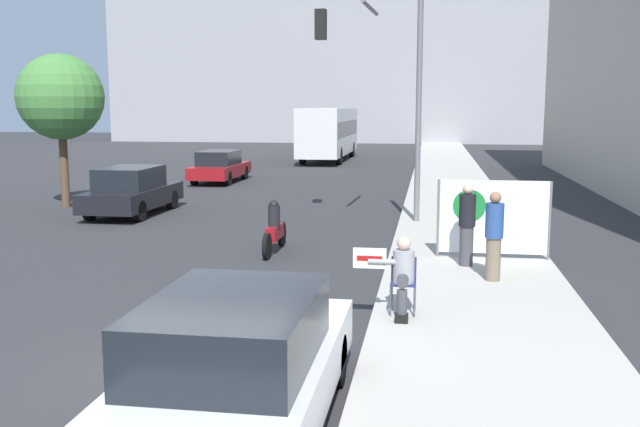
{
  "coord_description": "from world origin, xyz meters",
  "views": [
    {
      "loc": [
        3.02,
        -8.16,
        3.43
      ],
      "look_at": [
        0.88,
        5.46,
        1.35
      ],
      "focal_mm": 40.0,
      "sensor_mm": 36.0,
      "label": 1
    }
  ],
  "objects_px": {
    "jogger_on_sidewalk": "(494,236)",
    "protest_banner": "(493,217)",
    "traffic_light_pole": "(383,72)",
    "car_on_road_nearest": "(132,191)",
    "parked_car_curbside": "(237,366)",
    "seated_protester": "(402,273)",
    "street_tree_near_curb": "(60,97)",
    "pedestrian_behind": "(467,224)",
    "city_bus_on_road": "(329,131)",
    "motorcycle_on_road": "(274,230)",
    "car_on_road_midblock": "(220,166)"
  },
  "relations": [
    {
      "from": "jogger_on_sidewalk",
      "to": "car_on_road_nearest",
      "type": "xyz_separation_m",
      "value": [
        -10.58,
        7.82,
        -0.27
      ]
    },
    {
      "from": "protest_banner",
      "to": "car_on_road_midblock",
      "type": "relative_size",
      "value": 0.53
    },
    {
      "from": "parked_car_curbside",
      "to": "protest_banner",
      "type": "bearing_deg",
      "value": 69.22
    },
    {
      "from": "pedestrian_behind",
      "to": "street_tree_near_curb",
      "type": "distance_m",
      "value": 15.55
    },
    {
      "from": "protest_banner",
      "to": "street_tree_near_curb",
      "type": "height_order",
      "value": "street_tree_near_curb"
    },
    {
      "from": "city_bus_on_road",
      "to": "parked_car_curbside",
      "type": "bearing_deg",
      "value": -83.25
    },
    {
      "from": "traffic_light_pole",
      "to": "motorcycle_on_road",
      "type": "xyz_separation_m",
      "value": [
        -2.23,
        -4.21,
        -3.83
      ]
    },
    {
      "from": "street_tree_near_curb",
      "to": "car_on_road_midblock",
      "type": "bearing_deg",
      "value": 71.37
    },
    {
      "from": "jogger_on_sidewalk",
      "to": "street_tree_near_curb",
      "type": "bearing_deg",
      "value": -48.7
    },
    {
      "from": "traffic_light_pole",
      "to": "parked_car_curbside",
      "type": "height_order",
      "value": "traffic_light_pole"
    },
    {
      "from": "pedestrian_behind",
      "to": "traffic_light_pole",
      "type": "xyz_separation_m",
      "value": [
        -2.14,
        5.7,
        3.33
      ]
    },
    {
      "from": "car_on_road_nearest",
      "to": "street_tree_near_curb",
      "type": "xyz_separation_m",
      "value": [
        -2.98,
        1.3,
        2.96
      ]
    },
    {
      "from": "city_bus_on_road",
      "to": "traffic_light_pole",
      "type": "bearing_deg",
      "value": -78.32
    },
    {
      "from": "car_on_road_midblock",
      "to": "street_tree_near_curb",
      "type": "height_order",
      "value": "street_tree_near_curb"
    },
    {
      "from": "protest_banner",
      "to": "traffic_light_pole",
      "type": "relative_size",
      "value": 0.38
    },
    {
      "from": "traffic_light_pole",
      "to": "pedestrian_behind",
      "type": "bearing_deg",
      "value": -69.45
    },
    {
      "from": "car_on_road_nearest",
      "to": "car_on_road_midblock",
      "type": "xyz_separation_m",
      "value": [
        -0.09,
        9.87,
        -0.04
      ]
    },
    {
      "from": "city_bus_on_road",
      "to": "jogger_on_sidewalk",
      "type": "bearing_deg",
      "value": -76.33
    },
    {
      "from": "parked_car_curbside",
      "to": "traffic_light_pole",
      "type": "bearing_deg",
      "value": 87.6
    },
    {
      "from": "jogger_on_sidewalk",
      "to": "car_on_road_midblock",
      "type": "height_order",
      "value": "jogger_on_sidewalk"
    },
    {
      "from": "parked_car_curbside",
      "to": "car_on_road_midblock",
      "type": "distance_m",
      "value": 25.42
    },
    {
      "from": "seated_protester",
      "to": "pedestrian_behind",
      "type": "height_order",
      "value": "pedestrian_behind"
    },
    {
      "from": "parked_car_curbside",
      "to": "car_on_road_nearest",
      "type": "relative_size",
      "value": 1.06
    },
    {
      "from": "pedestrian_behind",
      "to": "motorcycle_on_road",
      "type": "height_order",
      "value": "pedestrian_behind"
    },
    {
      "from": "traffic_light_pole",
      "to": "city_bus_on_road",
      "type": "distance_m",
      "value": 25.17
    },
    {
      "from": "traffic_light_pole",
      "to": "seated_protester",
      "type": "bearing_deg",
      "value": -84.13
    },
    {
      "from": "traffic_light_pole",
      "to": "car_on_road_nearest",
      "type": "xyz_separation_m",
      "value": [
        -8.0,
        0.9,
        -3.61
      ]
    },
    {
      "from": "parked_car_curbside",
      "to": "motorcycle_on_road",
      "type": "distance_m",
      "value": 9.45
    },
    {
      "from": "seated_protester",
      "to": "city_bus_on_road",
      "type": "bearing_deg",
      "value": 119.03
    },
    {
      "from": "jogger_on_sidewalk",
      "to": "city_bus_on_road",
      "type": "height_order",
      "value": "city_bus_on_road"
    },
    {
      "from": "jogger_on_sidewalk",
      "to": "parked_car_curbside",
      "type": "distance_m",
      "value": 7.31
    },
    {
      "from": "motorcycle_on_road",
      "to": "street_tree_near_curb",
      "type": "height_order",
      "value": "street_tree_near_curb"
    },
    {
      "from": "traffic_light_pole",
      "to": "protest_banner",
      "type": "bearing_deg",
      "value": -60.78
    },
    {
      "from": "jogger_on_sidewalk",
      "to": "motorcycle_on_road",
      "type": "bearing_deg",
      "value": -44.14
    },
    {
      "from": "parked_car_curbside",
      "to": "city_bus_on_road",
      "type": "bearing_deg",
      "value": 96.75
    },
    {
      "from": "traffic_light_pole",
      "to": "car_on_road_nearest",
      "type": "bearing_deg",
      "value": 173.56
    },
    {
      "from": "seated_protester",
      "to": "street_tree_near_curb",
      "type": "bearing_deg",
      "value": 154.74
    },
    {
      "from": "city_bus_on_road",
      "to": "motorcycle_on_road",
      "type": "bearing_deg",
      "value": -84.36
    },
    {
      "from": "seated_protester",
      "to": "traffic_light_pole",
      "type": "height_order",
      "value": "traffic_light_pole"
    },
    {
      "from": "traffic_light_pole",
      "to": "motorcycle_on_road",
      "type": "height_order",
      "value": "traffic_light_pole"
    },
    {
      "from": "jogger_on_sidewalk",
      "to": "car_on_road_nearest",
      "type": "bearing_deg",
      "value": -51.22
    },
    {
      "from": "traffic_light_pole",
      "to": "city_bus_on_road",
      "type": "relative_size",
      "value": 0.58
    },
    {
      "from": "seated_protester",
      "to": "traffic_light_pole",
      "type": "distance_m",
      "value": 10.1
    },
    {
      "from": "protest_banner",
      "to": "traffic_light_pole",
      "type": "height_order",
      "value": "traffic_light_pole"
    },
    {
      "from": "jogger_on_sidewalk",
      "to": "pedestrian_behind",
      "type": "relative_size",
      "value": 0.99
    },
    {
      "from": "car_on_road_nearest",
      "to": "car_on_road_midblock",
      "type": "relative_size",
      "value": 0.97
    },
    {
      "from": "pedestrian_behind",
      "to": "city_bus_on_road",
      "type": "height_order",
      "value": "city_bus_on_road"
    },
    {
      "from": "seated_protester",
      "to": "motorcycle_on_road",
      "type": "height_order",
      "value": "seated_protester"
    },
    {
      "from": "jogger_on_sidewalk",
      "to": "protest_banner",
      "type": "relative_size",
      "value": 0.7
    },
    {
      "from": "seated_protester",
      "to": "street_tree_near_curb",
      "type": "relative_size",
      "value": 0.24
    }
  ]
}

